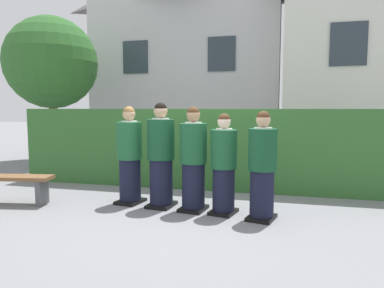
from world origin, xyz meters
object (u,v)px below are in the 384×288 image
object	(u,v)px
student_front_row_2	(193,161)
student_front_row_0	(130,157)
student_front_row_1	(161,157)
wooden_bench	(10,183)
student_front_row_4	(262,169)
student_front_row_3	(224,167)

from	to	relation	value
student_front_row_2	student_front_row_0	bearing A→B (deg)	172.00
student_front_row_1	wooden_bench	xyz separation A→B (m)	(-2.50, -0.48, -0.46)
student_front_row_2	student_front_row_4	world-z (taller)	student_front_row_2
student_front_row_3	student_front_row_4	xyz separation A→B (m)	(0.58, -0.15, 0.02)
student_front_row_4	student_front_row_3	bearing A→B (deg)	165.33
student_front_row_1	wooden_bench	size ratio (longest dim) A/B	1.18
student_front_row_1	student_front_row_2	bearing A→B (deg)	-8.35
student_front_row_1	student_front_row_2	world-z (taller)	student_front_row_1
wooden_bench	student_front_row_2	bearing A→B (deg)	7.36
student_front_row_1	student_front_row_3	size ratio (longest dim) A/B	1.11
student_front_row_0	student_front_row_3	xyz separation A→B (m)	(1.63, -0.22, -0.05)
student_front_row_0	student_front_row_2	distance (m)	1.15
student_front_row_3	wooden_bench	distance (m)	3.59
student_front_row_1	student_front_row_2	xyz separation A→B (m)	(0.56, -0.08, -0.03)
student_front_row_4	student_front_row_0	bearing A→B (deg)	170.44
student_front_row_3	student_front_row_2	bearing A→B (deg)	173.02
student_front_row_0	student_front_row_4	xyz separation A→B (m)	(2.21, -0.37, -0.03)
student_front_row_0	wooden_bench	distance (m)	2.05
student_front_row_4	student_front_row_2	bearing A→B (deg)	168.79
wooden_bench	student_front_row_3	bearing A→B (deg)	5.40
student_front_row_2	student_front_row_3	xyz separation A→B (m)	(0.49, -0.06, -0.05)
student_front_row_2	wooden_bench	bearing A→B (deg)	-172.64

